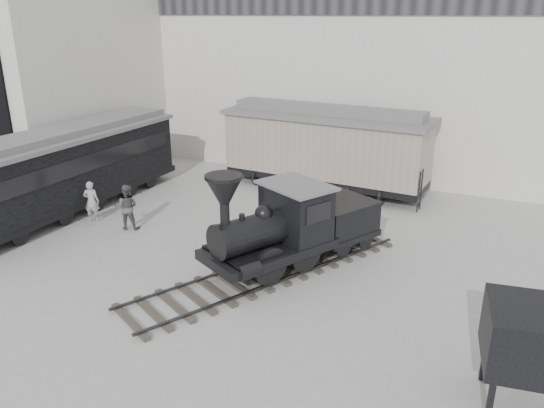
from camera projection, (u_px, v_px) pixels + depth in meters
The scene contains 9 objects.
ground at pixel (209, 305), 15.60m from camera, with size 90.00×90.00×0.00m, color #9E9E9B.
north_wall at pixel (359, 67), 26.51m from camera, with size 34.00×2.51×11.00m.
west_pavilion at pixel (68, 85), 28.26m from camera, with size 7.00×12.11×9.00m.
locomotive at pixel (287, 231), 17.50m from camera, with size 6.70×10.08×3.61m.
boxcar at pixel (326, 146), 25.27m from camera, with size 10.09×3.74×4.06m.
passenger_coach at pixel (68, 169), 22.46m from camera, with size 2.98×12.62×3.36m.
visitor_a at pixel (91, 201), 21.61m from camera, with size 0.63×0.41×1.73m, color #AEAEAE.
visitor_b at pixel (127, 207), 20.84m from camera, with size 0.89×0.70×1.84m, color #515252.
coal_hopper at pixel (541, 347), 10.99m from camera, with size 2.48×2.14×2.45m.
Camera 1 is at (7.38, -11.63, 8.14)m, focal length 35.00 mm.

